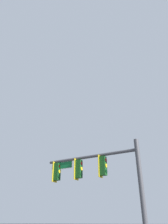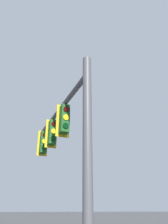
% 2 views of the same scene
% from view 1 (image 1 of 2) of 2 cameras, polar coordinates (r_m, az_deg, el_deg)
% --- Properties ---
extents(signal_pole_near, '(6.20, 0.66, 5.78)m').
position_cam_1_polar(signal_pole_near, '(13.29, 4.19, -15.85)').
color(signal_pole_near, '#47474C').
rests_on(signal_pole_near, ground_plane).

